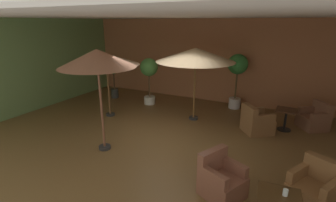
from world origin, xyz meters
The scene contains 16 objects.
ground_plane centered at (0.00, 0.00, -0.01)m, with size 11.23×8.54×0.02m, color brown.
wall_back_brick centered at (0.00, 4.23, 1.72)m, with size 11.23×0.08×3.44m, color #A86741.
wall_left_accent centered at (-5.57, 0.00, 1.72)m, with size 0.08×8.54×3.44m, color #6B9154.
ceiling_slab centered at (0.00, 0.00, 3.47)m, with size 11.23×8.54×0.06m, color silver.
armchair_front_left_north centered at (3.90, -1.25, 0.32)m, with size 0.99×1.01×0.88m.
armchair_front_left_east centered at (2.28, -1.77, 0.33)m, with size 0.97×0.95×0.90m.
cafe_table_front_right centered at (3.25, 2.23, 0.48)m, with size 0.65×0.65×0.68m.
armchair_front_right_north centered at (4.08, 2.79, 0.32)m, with size 1.03×1.04×0.86m.
armchair_front_right_east centered at (2.46, 1.63, 0.33)m, with size 1.09×1.08×0.89m.
patio_umbrella_tall_red centered at (-1.05, -1.33, 2.44)m, with size 1.91×1.91×2.68m.
patio_umbrella_center_beige centered at (0.32, 1.80, 2.26)m, with size 2.64×2.64×2.50m.
patio_umbrella_near_wall centered at (-2.55, 0.75, 2.06)m, with size 2.30×2.30×2.26m.
potted_tree_left_corner centered at (-1.96, 2.59, 1.33)m, with size 0.73×0.73×1.92m.
potted_tree_mid_left centered at (-3.82, 2.63, 1.21)m, with size 0.61×0.61×1.72m.
potted_tree_mid_right centered at (1.35, 3.66, 1.51)m, with size 0.77×0.77×2.15m.
iced_drink_cup centered at (3.40, -2.20, 0.74)m, with size 0.08×0.08×0.11m, color white.
Camera 1 is at (3.23, -5.97, 3.30)m, focal length 26.59 mm.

